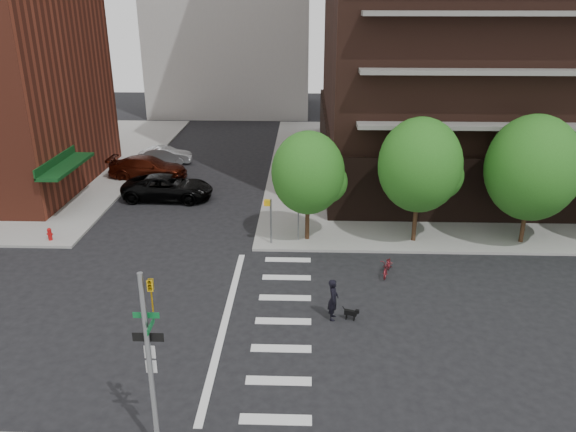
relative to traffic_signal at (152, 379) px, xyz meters
The scene contains 15 objects.
ground 7.98m from the traffic_signal, 86.42° to the left, with size 120.00×120.00×0.00m, color black.
sidewalk_ne 37.51m from the traffic_signal, 55.92° to the left, with size 39.00×33.00×0.15m, color gray.
crosswalk 8.40m from the traffic_signal, 70.35° to the left, with size 3.85×13.00×0.01m.
tree_a 16.66m from the traffic_signal, 74.39° to the left, with size 4.00×4.00×5.90m.
tree_b 19.20m from the traffic_signal, 56.79° to the left, with size 4.50×4.50×6.65m.
tree_c 23.02m from the traffic_signal, 44.16° to the left, with size 5.00×5.00×6.80m.
traffic_signal is the anchor object (origin of this frame).
pedestrian_signal 15.69m from the traffic_signal, 79.76° to the left, with size 2.18×0.67×2.60m.
fire_hydrant 18.42m from the traffic_signal, 123.26° to the left, with size 0.24×0.24×0.73m.
parked_car_black 23.32m from the traffic_signal, 102.50° to the left, with size 6.05×2.79×1.68m, color black.
parked_car_maroon 28.39m from the traffic_signal, 105.62° to the left, with size 5.85×2.38×1.70m, color #380E06.
parked_car_silver 32.30m from the traffic_signal, 103.12° to the left, with size 4.28×1.49×1.41m, color silver.
scooter 14.90m from the traffic_signal, 54.79° to the left, with size 0.61×1.74×0.91m, color maroon.
dog_walker 9.77m from the traffic_signal, 54.36° to the left, with size 0.45×0.68×1.88m, color black.
dog 10.31m from the traffic_signal, 50.42° to the left, with size 0.64×0.35×0.54m.
Camera 1 is at (3.92, -20.71, 13.06)m, focal length 35.00 mm.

